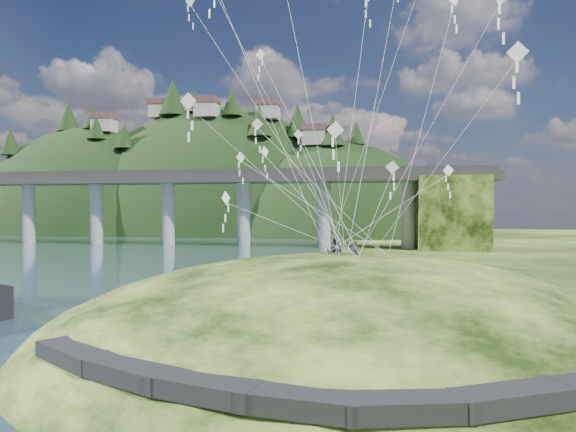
# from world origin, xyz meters

# --- Properties ---
(ground) EXTENTS (320.00, 320.00, 0.00)m
(ground) POSITION_xyz_m (0.00, 0.00, 0.00)
(ground) COLOR black
(ground) RESTS_ON ground
(grass_hill) EXTENTS (36.00, 32.00, 13.00)m
(grass_hill) POSITION_xyz_m (8.00, 2.00, -1.50)
(grass_hill) COLOR black
(grass_hill) RESTS_ON ground
(footpath) EXTENTS (22.29, 5.84, 0.83)m
(footpath) POSITION_xyz_m (7.46, -9.74, 2.08)
(footpath) COLOR black
(footpath) RESTS_ON ground
(bridge) EXTENTS (160.00, 11.00, 15.00)m
(bridge) POSITION_xyz_m (-26.46, 70.07, 9.70)
(bridge) COLOR #2D2B2B
(bridge) RESTS_ON ground
(far_ridge) EXTENTS (153.00, 70.00, 94.50)m
(far_ridge) POSITION_xyz_m (-43.58, 122.17, -7.44)
(far_ridge) COLOR black
(far_ridge) RESTS_ON ground
(wooden_dock) EXTENTS (12.36, 5.24, 0.88)m
(wooden_dock) POSITION_xyz_m (-5.13, 6.09, 0.39)
(wooden_dock) COLOR #3E2119
(wooden_dock) RESTS_ON ground
(kite_flyers) EXTENTS (2.09, 2.52, 1.93)m
(kite_flyers) POSITION_xyz_m (7.36, 3.65, 5.88)
(kite_flyers) COLOR #23232E
(kite_flyers) RESTS_ON ground
(kite_swarm) EXTENTS (17.45, 16.39, 19.86)m
(kite_swarm) POSITION_xyz_m (6.56, 3.94, 15.60)
(kite_swarm) COLOR white
(kite_swarm) RESTS_ON ground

